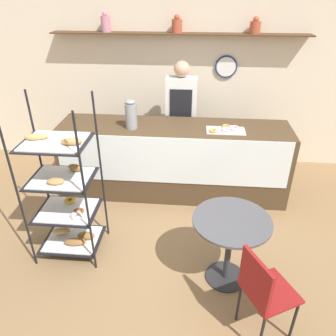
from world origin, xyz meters
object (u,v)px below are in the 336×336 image
Objects in this scene: cafe_chair at (263,289)px; coffee_carafe at (131,114)px; pastry_rack at (66,196)px; person_worker at (181,115)px; cafe_table at (230,235)px; donut_tray_counter at (226,129)px.

cafe_chair is 2.33× the size of coffee_carafe.
pastry_rack is 1.02× the size of person_worker.
pastry_rack reaches higher than coffee_carafe.
cafe_table is 1.54m from donut_tray_counter.
cafe_table is at bearing -7.75° from cafe_chair.
person_worker reaches higher than coffee_carafe.
donut_tray_counter is at bearing -47.04° from person_worker.
donut_tray_counter is at bearing 35.14° from pastry_rack.
cafe_chair is (1.89, -0.87, -0.17)m from pastry_rack.
pastry_rack is at bearing -112.61° from coffee_carafe.
cafe_table is (1.68, -0.28, -0.15)m from pastry_rack.
donut_tray_counter is (0.02, 1.48, 0.46)m from cafe_table.
coffee_carafe reaches higher than cafe_table.
cafe_table is 1.98m from coffee_carafe.
coffee_carafe is at bearing 129.22° from cafe_table.
person_worker is 1.95× the size of cafe_chair.
cafe_table is (0.59, -2.13, -0.38)m from person_worker.
person_worker reaches higher than cafe_table.
pastry_rack reaches higher than donut_tray_counter.
coffee_carafe is (-0.60, -0.67, 0.24)m from person_worker.
cafe_table is at bearing -9.41° from pastry_rack.
cafe_chair is at bearing -73.57° from person_worker.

